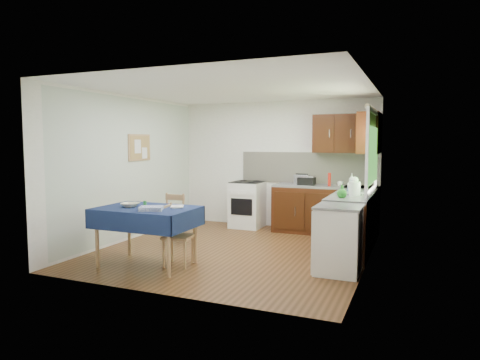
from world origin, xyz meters
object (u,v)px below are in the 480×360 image
at_px(chair_far, 179,217).
at_px(toaster, 302,180).
at_px(sandwich_press, 307,180).
at_px(dish_rack, 350,193).
at_px(dining_table, 147,215).
at_px(kettle, 355,187).
at_px(chair_near, 175,233).

relative_size(chair_far, toaster, 3.18).
relative_size(sandwich_press, dish_rack, 0.78).
bearing_deg(dining_table, dish_rack, 53.94).
relative_size(dish_rack, kettle, 1.36).
xyz_separation_m(dining_table, chair_near, (0.36, 0.15, -0.25)).
height_order(chair_far, sandwich_press, sandwich_press).
relative_size(dining_table, dish_rack, 3.46).
height_order(sandwich_press, dish_rack, dish_rack).
bearing_deg(chair_far, chair_near, 119.26).
bearing_deg(toaster, sandwich_press, -9.24).
bearing_deg(sandwich_press, chair_near, -96.58).
relative_size(dining_table, chair_far, 1.52).
distance_m(chair_near, kettle, 2.73).
distance_m(dining_table, kettle, 3.06).
xyz_separation_m(chair_near, dish_rack, (2.10, 1.69, 0.47)).
relative_size(chair_near, kettle, 3.02).
bearing_deg(dish_rack, sandwich_press, 113.84).
xyz_separation_m(dining_table, kettle, (2.55, 1.66, 0.33)).
bearing_deg(sandwich_press, kettle, -35.55).
relative_size(chair_far, sandwich_press, 2.91).
relative_size(chair_near, toaster, 3.09).
bearing_deg(chair_near, kettle, -64.98).
xyz_separation_m(dining_table, toaster, (1.41, 2.96, 0.30)).
height_order(chair_far, chair_near, chair_far).
xyz_separation_m(chair_far, dish_rack, (2.66, 0.64, 0.46)).
bearing_deg(kettle, sandwich_press, 128.94).
distance_m(chair_near, dish_rack, 2.74).
relative_size(chair_far, dish_rack, 2.27).
height_order(toaster, kettle, kettle).
distance_m(toaster, sandwich_press, 0.09).
bearing_deg(dish_rack, chair_near, -157.91).
bearing_deg(kettle, dish_rack, 116.89).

